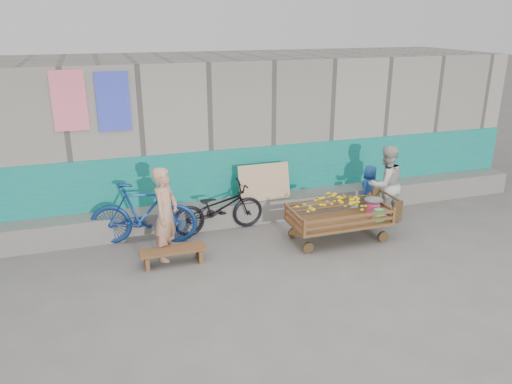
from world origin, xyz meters
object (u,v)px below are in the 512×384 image
object	(u,v)px
vendor_man	(166,214)
bicycle_dark	(218,208)
woman	(385,184)
bicycle_blue	(143,213)
banana_cart	(338,212)
child	(369,189)
bench	(173,253)

from	to	relation	value
vendor_man	bicycle_dark	xyz separation A→B (m)	(1.06, 0.79, -0.32)
woman	bicycle_blue	xyz separation A→B (m)	(-4.48, 0.46, -0.20)
banana_cart	child	bearing A→B (deg)	40.10
bench	woman	size ratio (longest dim) A/B	0.70
child	bench	bearing A→B (deg)	-15.74
banana_cart	bench	xyz separation A→B (m)	(-2.90, 0.01, -0.35)
bicycle_blue	bench	bearing A→B (deg)	-144.82
banana_cart	woman	world-z (taller)	woman
bicycle_blue	woman	bearing A→B (deg)	-80.36
bench	child	distance (m)	4.28
woman	child	size ratio (longest dim) A/B	1.56
banana_cart	woman	distance (m)	1.36
bench	bicycle_dark	xyz separation A→B (m)	(1.02, 1.04, 0.26)
woman	bench	bearing A→B (deg)	2.64
child	bicycle_blue	size ratio (longest dim) A/B	0.53
bench	bicycle_blue	bearing A→B (deg)	109.69
vendor_man	bicycle_blue	size ratio (longest dim) A/B	0.84
bicycle_dark	bicycle_blue	world-z (taller)	bicycle_blue
banana_cart	bicycle_dark	bearing A→B (deg)	150.82
bench	bicycle_dark	distance (m)	1.48
banana_cart	woman	bearing A→B (deg)	21.66
banana_cart	bicycle_dark	distance (m)	2.16
woman	bicycle_blue	bearing A→B (deg)	-9.86
banana_cart	vendor_man	world-z (taller)	vendor_man
bicycle_dark	bicycle_blue	xyz separation A→B (m)	(-1.36, -0.10, 0.10)
bench	woman	distance (m)	4.21
banana_cart	child	size ratio (longest dim) A/B	1.95
banana_cart	bicycle_blue	world-z (taller)	bicycle_blue
woman	bicycle_dark	world-z (taller)	woman
banana_cart	bicycle_dark	world-z (taller)	bicycle_dark
bench	vendor_man	distance (m)	0.63
bicycle_dark	banana_cart	bearing A→B (deg)	-123.64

